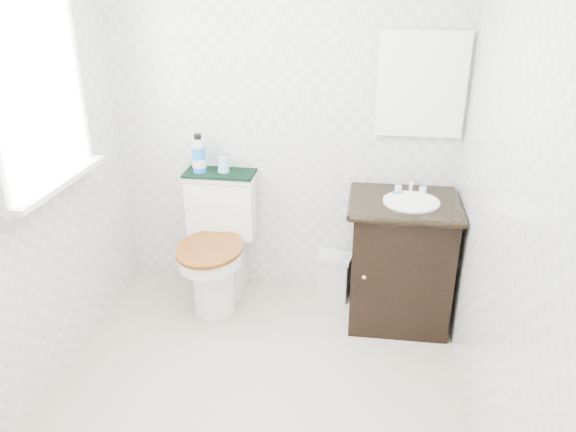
% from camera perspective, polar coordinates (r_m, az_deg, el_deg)
% --- Properties ---
extents(floor, '(2.40, 2.40, 0.00)m').
position_cam_1_polar(floor, '(3.10, -3.75, -18.34)').
color(floor, beige).
rests_on(floor, ground).
extents(wall_back, '(2.40, 0.00, 2.40)m').
position_cam_1_polar(wall_back, '(3.58, -0.26, 9.69)').
color(wall_back, silver).
rests_on(wall_back, ground).
extents(wall_front, '(2.40, 0.00, 2.40)m').
position_cam_1_polar(wall_front, '(1.46, -15.15, -14.18)').
color(wall_front, silver).
rests_on(wall_front, ground).
extents(wall_left, '(0.00, 2.40, 2.40)m').
position_cam_1_polar(wall_left, '(2.90, -26.26, 3.73)').
color(wall_left, silver).
rests_on(wall_left, ground).
extents(wall_right, '(0.00, 2.40, 2.40)m').
position_cam_1_polar(wall_right, '(2.47, 21.28, 1.34)').
color(wall_right, silver).
rests_on(wall_right, ground).
extents(window, '(0.02, 0.70, 0.90)m').
position_cam_1_polar(window, '(3.00, -24.40, 11.67)').
color(window, white).
rests_on(window, wall_left).
extents(mirror, '(0.50, 0.02, 0.60)m').
position_cam_1_polar(mirror, '(3.48, 13.40, 12.84)').
color(mirror, silver).
rests_on(mirror, wall_back).
extents(toilet, '(0.47, 0.64, 0.86)m').
position_cam_1_polar(toilet, '(3.75, -7.08, -3.40)').
color(toilet, white).
rests_on(toilet, floor).
extents(vanity, '(0.64, 0.55, 0.92)m').
position_cam_1_polar(vanity, '(3.55, 11.37, -4.26)').
color(vanity, black).
rests_on(vanity, floor).
extents(trash_bin, '(0.25, 0.21, 0.32)m').
position_cam_1_polar(trash_bin, '(3.85, 4.73, -6.05)').
color(trash_bin, silver).
rests_on(trash_bin, floor).
extents(towel, '(0.46, 0.22, 0.02)m').
position_cam_1_polar(towel, '(3.66, -6.96, 4.34)').
color(towel, black).
rests_on(towel, toilet).
extents(mouthwash_bottle, '(0.09, 0.09, 0.25)m').
position_cam_1_polar(mouthwash_bottle, '(3.65, -9.05, 6.18)').
color(mouthwash_bottle, blue).
rests_on(mouthwash_bottle, towel).
extents(cup, '(0.08, 0.08, 0.10)m').
position_cam_1_polar(cup, '(3.65, -6.57, 5.23)').
color(cup, '#88B5DE').
rests_on(cup, towel).
extents(soap_bar, '(0.08, 0.05, 0.02)m').
position_cam_1_polar(soap_bar, '(3.46, 11.01, 2.32)').
color(soap_bar, teal).
rests_on(soap_bar, vanity).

